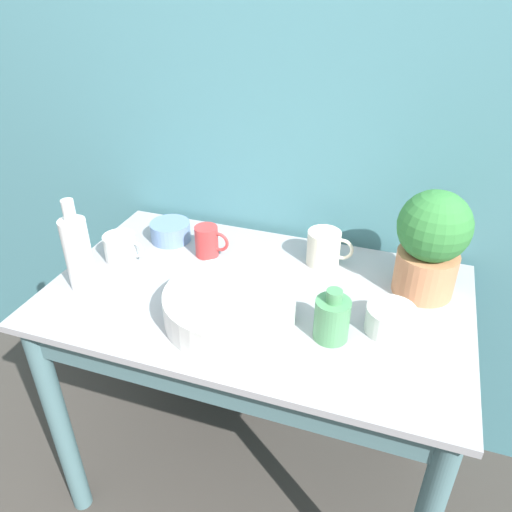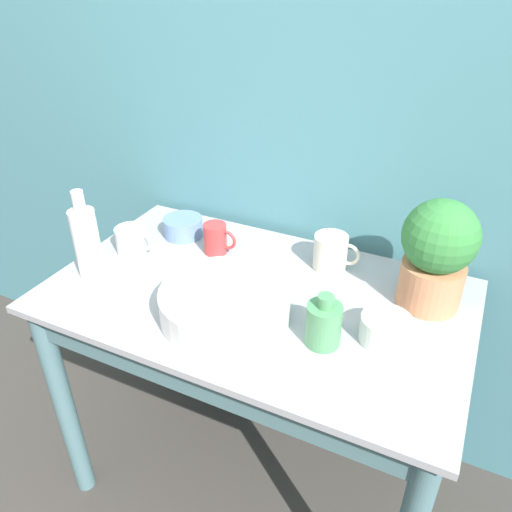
# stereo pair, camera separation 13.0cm
# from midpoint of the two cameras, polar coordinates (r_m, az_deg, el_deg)

# --- Properties ---
(wall_back) EXTENTS (6.00, 0.05, 2.40)m
(wall_back) POSITION_cam_midpoint_polar(r_m,az_deg,el_deg) (1.53, 9.26, 16.23)
(wall_back) COLOR teal
(wall_back) RESTS_ON ground_plane
(counter_table) EXTENTS (1.14, 0.68, 0.79)m
(counter_table) POSITION_cam_midpoint_polar(r_m,az_deg,el_deg) (1.45, 2.17, -10.22)
(counter_table) COLOR slate
(counter_table) RESTS_ON ground_plane
(potted_plant) EXTENTS (0.19, 0.19, 0.30)m
(potted_plant) POSITION_cam_midpoint_polar(r_m,az_deg,el_deg) (1.35, 22.63, 0.31)
(potted_plant) COLOR tan
(potted_plant) RESTS_ON counter_table
(bowl_wash_large) EXTENTS (0.33, 0.33, 0.08)m
(bowl_wash_large) POSITION_cam_midpoint_polar(r_m,az_deg,el_deg) (1.26, -0.61, -5.58)
(bowl_wash_large) COLOR silver
(bowl_wash_large) RESTS_ON counter_table
(bottle_tall) EXTENTS (0.07, 0.07, 0.26)m
(bottle_tall) POSITION_cam_midpoint_polar(r_m,az_deg,el_deg) (1.44, -16.38, 1.49)
(bottle_tall) COLOR white
(bottle_tall) RESTS_ON counter_table
(bottle_short) EXTENTS (0.08, 0.08, 0.14)m
(bottle_short) POSITION_cam_midpoint_polar(r_m,az_deg,el_deg) (1.19, 10.87, -7.70)
(bottle_short) COLOR #4C8C59
(bottle_short) RESTS_ON counter_table
(mug_cream) EXTENTS (0.14, 0.10, 0.10)m
(mug_cream) POSITION_cam_midpoint_polar(r_m,az_deg,el_deg) (1.47, 11.09, 0.37)
(mug_cream) COLOR beige
(mug_cream) RESTS_ON counter_table
(mug_white) EXTENTS (0.13, 0.09, 0.08)m
(mug_white) POSITION_cam_midpoint_polar(r_m,az_deg,el_deg) (1.57, -11.72, 1.76)
(mug_white) COLOR white
(mug_white) RESTS_ON counter_table
(mug_red) EXTENTS (0.11, 0.07, 0.10)m
(mug_red) POSITION_cam_midpoint_polar(r_m,az_deg,el_deg) (1.52, -2.17, 1.93)
(mug_red) COLOR #C63838
(mug_red) RESTS_ON counter_table
(bowl_small_blue) EXTENTS (0.13, 0.13, 0.06)m
(bowl_small_blue) POSITION_cam_midpoint_polar(r_m,az_deg,el_deg) (1.64, -6.10, 3.27)
(bowl_small_blue) COLOR #6684B2
(bowl_small_blue) RESTS_ON counter_table
(bowl_small_enamel_white) EXTENTS (0.12, 0.12, 0.07)m
(bowl_small_enamel_white) POSITION_cam_midpoint_polar(r_m,az_deg,el_deg) (1.25, 17.52, -8.11)
(bowl_small_enamel_white) COLOR silver
(bowl_small_enamel_white) RESTS_ON counter_table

